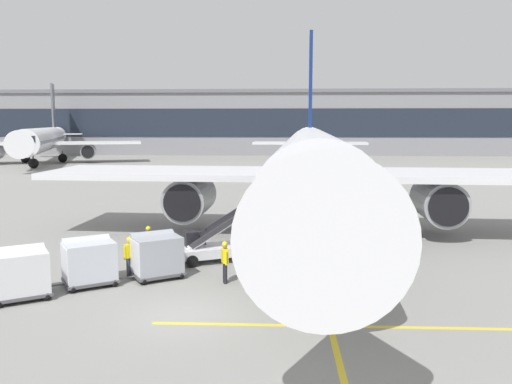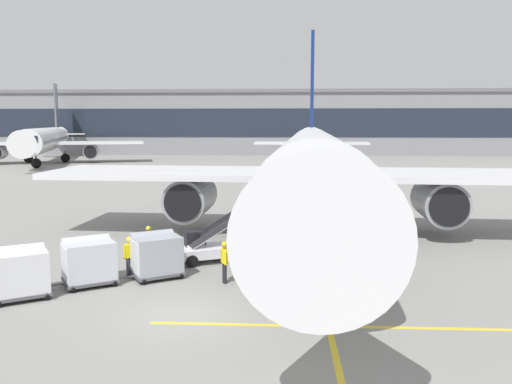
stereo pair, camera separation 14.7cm
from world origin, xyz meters
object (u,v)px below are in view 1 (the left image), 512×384
object	(u,v)px
safety_cone_engine_keepout	(200,243)
parked_airplane	(312,166)
belt_loader	(217,241)
baggage_cart_second	(89,261)
ground_crew_wingwalker	(170,247)
baggage_cart_lead	(156,254)
ground_crew_by_carts	(225,259)
baggage_cart_third	(20,272)
distant_airplane	(42,140)
ground_crew_by_loader	(149,242)
ground_crew_marshaller	(130,254)

from	to	relation	value
safety_cone_engine_keepout	parked_airplane	bearing A→B (deg)	38.70
parked_airplane	belt_loader	xyz separation A→B (m)	(-4.85, -6.55, -3.06)
baggage_cart_second	ground_crew_wingwalker	distance (m)	3.70
safety_cone_engine_keepout	baggage_cart_lead	bearing A→B (deg)	-103.69
ground_crew_by_carts	ground_crew_wingwalker	xyz separation A→B (m)	(-2.68, 1.98, 0.00)
baggage_cart_second	belt_loader	bearing A→B (deg)	40.56
baggage_cart_second	ground_crew_by_carts	bearing A→B (deg)	5.10
baggage_cart_lead	belt_loader	bearing A→B (deg)	52.30
ground_crew_wingwalker	belt_loader	bearing A→B (deg)	38.74
ground_crew_wingwalker	safety_cone_engine_keepout	xyz separation A→B (m)	(0.84, 3.33, -0.62)
baggage_cart_third	distant_airplane	size ratio (longest dim) A/B	0.07
baggage_cart_lead	baggage_cart_third	size ratio (longest dim) A/B	1.00
baggage_cart_lead	safety_cone_engine_keepout	bearing A→B (deg)	76.31
ground_crew_by_carts	ground_crew_wingwalker	size ratio (longest dim) A/B	1.00
ground_crew_by_loader	safety_cone_engine_keepout	world-z (taller)	ground_crew_by_loader
baggage_cart_second	ground_crew_marshaller	distance (m)	1.73
parked_airplane	ground_crew_by_loader	size ratio (longest dim) A/B	23.96
baggage_cart_lead	ground_crew_by_loader	xyz separation A→B (m)	(-0.91, 2.29, -0.00)
belt_loader	safety_cone_engine_keepout	size ratio (longest dim) A/B	6.64
parked_airplane	baggage_cart_second	size ratio (longest dim) A/B	15.31
baggage_cart_third	safety_cone_engine_keepout	xyz separation A→B (m)	(5.57, 7.50, -0.62)
ground_crew_wingwalker	ground_crew_marshaller	bearing A→B (deg)	-136.68
ground_crew_marshaller	parked_airplane	bearing A→B (deg)	49.00
baggage_cart_third	ground_crew_wingwalker	world-z (taller)	baggage_cart_third
ground_crew_by_loader	ground_crew_wingwalker	bearing A→B (deg)	-38.15
ground_crew_marshaller	distant_airplane	distance (m)	69.13
baggage_cart_second	baggage_cart_third	bearing A→B (deg)	-139.17
ground_crew_marshaller	baggage_cart_second	bearing A→B (deg)	-139.98
parked_airplane	distant_airplane	bearing A→B (deg)	127.84
belt_loader	baggage_cart_third	xyz separation A→B (m)	(-6.66, -5.72, 0.08)
baggage_cart_second	safety_cone_engine_keepout	world-z (taller)	baggage_cart_second
baggage_cart_lead	safety_cone_engine_keepout	size ratio (longest dim) A/B	3.50
baggage_cart_second	ground_crew_by_loader	world-z (taller)	baggage_cart_second
ground_crew_wingwalker	ground_crew_by_loader	bearing A→B (deg)	141.85
safety_cone_engine_keepout	distant_airplane	size ratio (longest dim) A/B	0.02
belt_loader	baggage_cart_third	size ratio (longest dim) A/B	1.89
ground_crew_by_loader	distant_airplane	bearing A→B (deg)	118.69
ground_crew_wingwalker	baggage_cart_third	bearing A→B (deg)	-138.61
belt_loader	distant_airplane	world-z (taller)	distant_airplane
baggage_cart_lead	ground_crew_wingwalker	distance (m)	1.37
safety_cone_engine_keepout	belt_loader	bearing A→B (deg)	-58.57
baggage_cart_lead	baggage_cart_second	distance (m)	2.70
ground_crew_by_carts	safety_cone_engine_keepout	distance (m)	5.66
ground_crew_by_loader	ground_crew_wingwalker	world-z (taller)	same
belt_loader	ground_crew_by_carts	distance (m)	3.61
ground_crew_by_carts	safety_cone_engine_keepout	size ratio (longest dim) A/B	2.24
baggage_cart_lead	ground_crew_by_loader	bearing A→B (deg)	111.64
ground_crew_wingwalker	safety_cone_engine_keepout	world-z (taller)	ground_crew_wingwalker
baggage_cart_lead	ground_crew_by_carts	world-z (taller)	baggage_cart_lead
baggage_cart_second	baggage_cart_third	size ratio (longest dim) A/B	1.00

